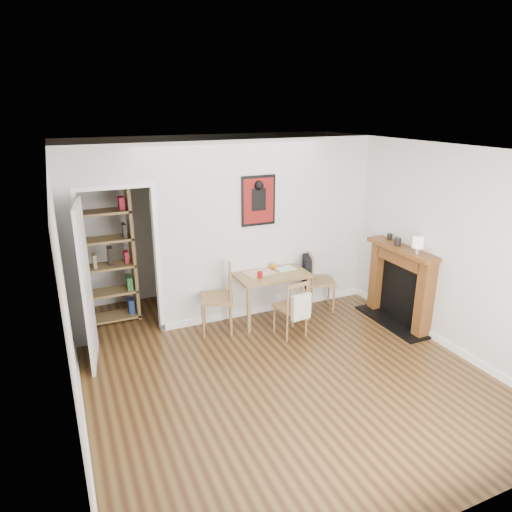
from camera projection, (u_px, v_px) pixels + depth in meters
name	position (u px, v px, depth m)	size (l,w,h in m)	color
ground	(273.00, 361.00, 5.70)	(5.20, 5.20, 0.00)	brown
room_shell	(239.00, 234.00, 6.49)	(5.20, 5.20, 5.20)	silver
dining_table	(271.00, 279.00, 6.64)	(1.06, 0.67, 0.72)	olive
chair_left	(217.00, 299.00, 6.32)	(0.61, 0.61, 0.97)	olive
chair_right	(320.00, 281.00, 7.02)	(0.61, 0.57, 0.89)	olive
chair_front	(291.00, 307.00, 6.23)	(0.45, 0.50, 0.81)	olive
bookshelf	(102.00, 254.00, 6.46)	(0.88, 0.35, 2.10)	olive
fireplace	(401.00, 283.00, 6.55)	(0.45, 1.25, 1.16)	brown
red_glass	(260.00, 275.00, 6.41)	(0.08, 0.08, 0.10)	#9B0E0F
orange_fruit	(273.00, 266.00, 6.77)	(0.09, 0.09, 0.09)	orange
placemat	(260.00, 273.00, 6.62)	(0.41, 0.31, 0.00)	beige
notebook	(285.00, 269.00, 6.77)	(0.27, 0.20, 0.01)	silver
mantel_lamp	(418.00, 243.00, 6.02)	(0.15, 0.15, 0.23)	silver
ceramic_jar_a	(398.00, 242.00, 6.39)	(0.10, 0.10, 0.11)	black
ceramic_jar_b	(390.00, 237.00, 6.67)	(0.07, 0.07, 0.09)	black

